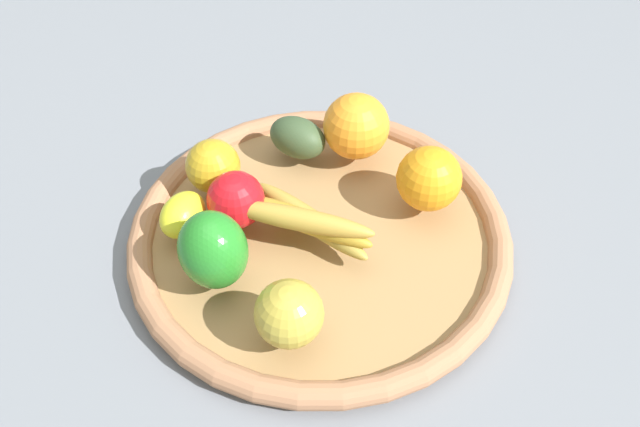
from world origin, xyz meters
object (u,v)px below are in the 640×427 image
object	(u,v)px
apple_1	(289,314)
bell_pepper	(213,250)
lemon_0	(183,215)
avocado	(298,137)
orange_1	(431,181)
banana_bunch	(304,220)
apple_0	(213,166)
apple_2	(236,200)
orange_0	(356,126)

from	to	relation	value
apple_1	bell_pepper	world-z (taller)	bell_pepper
lemon_0	avocado	world-z (taller)	avocado
lemon_0	bell_pepper	distance (m)	0.08
lemon_0	orange_1	xyz separation A→B (m)	(-0.04, -0.28, 0.01)
orange_1	avocado	world-z (taller)	orange_1
banana_bunch	apple_0	xyz separation A→B (m)	(0.11, 0.08, 0.01)
apple_1	bell_pepper	size ratio (longest dim) A/B	0.77
avocado	apple_0	xyz separation A→B (m)	(-0.03, 0.11, 0.01)
avocado	apple_2	bearing A→B (deg)	133.26
bell_pepper	avocado	size ratio (longest dim) A/B	1.18
apple_2	apple_0	size ratio (longest dim) A/B	1.01
apple_1	avocado	bearing A→B (deg)	-17.31
orange_0	lemon_0	bearing A→B (deg)	106.86
lemon_0	apple_2	distance (m)	0.06
orange_0	bell_pepper	distance (m)	0.25
apple_2	avocado	distance (m)	0.13
apple_1	avocado	world-z (taller)	apple_1
apple_2	bell_pepper	bearing A→B (deg)	152.70
banana_bunch	apple_1	world-z (taller)	apple_1
apple_2	orange_0	distance (m)	0.18
apple_2	orange_1	distance (m)	0.22
banana_bunch	apple_1	distance (m)	0.13
orange_1	avocado	size ratio (longest dim) A/B	1.01
lemon_0	apple_2	size ratio (longest dim) A/B	0.95
lemon_0	avocado	size ratio (longest dim) A/B	0.83
apple_1	apple_0	world-z (taller)	apple_1
bell_pepper	orange_0	bearing A→B (deg)	-75.11
lemon_0	apple_1	bearing A→B (deg)	-155.77
apple_2	orange_0	xyz separation A→B (m)	(0.07, -0.17, 0.01)
apple_1	orange_0	xyz separation A→B (m)	(0.24, -0.15, 0.01)
banana_bunch	orange_1	size ratio (longest dim) A/B	2.10
lemon_0	apple_0	world-z (taller)	apple_0
apple_0	orange_0	bearing A→B (deg)	-86.72
apple_1	bell_pepper	distance (m)	0.11
lemon_0	apple_0	size ratio (longest dim) A/B	0.96
avocado	apple_0	distance (m)	0.12
banana_bunch	apple_1	bearing A→B (deg)	158.00
banana_bunch	apple_1	size ratio (longest dim) A/B	2.33
lemon_0	apple_1	xyz separation A→B (m)	(-0.17, -0.08, 0.01)
orange_0	avocado	bearing A→B (deg)	75.20
lemon_0	orange_1	distance (m)	0.28
banana_bunch	apple_0	distance (m)	0.13
avocado	banana_bunch	bearing A→B (deg)	167.16
apple_2	apple_0	distance (m)	0.06
banana_bunch	orange_1	distance (m)	0.15
orange_1	bell_pepper	bearing A→B (deg)	97.64
orange_0	apple_0	xyz separation A→B (m)	(-0.01, 0.18, -0.01)
apple_2	orange_1	xyz separation A→B (m)	(-0.04, -0.22, 0.01)
banana_bunch	lemon_0	size ratio (longest dim) A/B	2.56
bell_pepper	avocado	xyz separation A→B (m)	(0.17, -0.14, -0.02)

